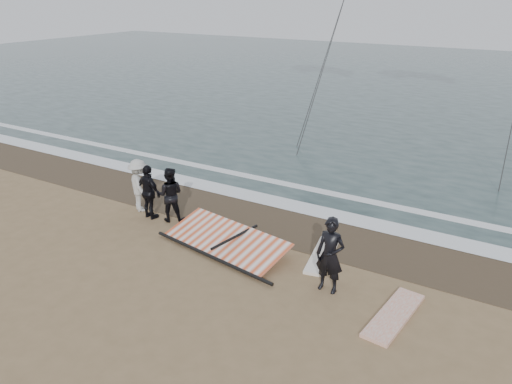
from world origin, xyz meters
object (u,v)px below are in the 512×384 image
board_cream (322,256)px  board_white (394,315)px  sail_rig (227,240)px  man_main (330,255)px

board_cream → board_white: bearing=-44.9°
board_white → board_cream: board_white is taller
sail_rig → board_cream: bearing=16.8°
board_cream → sail_rig: size_ratio=0.49×
man_main → board_cream: bearing=119.8°
board_white → man_main: bearing=177.7°
board_white → sail_rig: (-5.19, 0.90, 0.15)m
board_white → board_cream: bearing=152.2°
board_white → sail_rig: bearing=176.4°
board_white → sail_rig: sail_rig is taller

